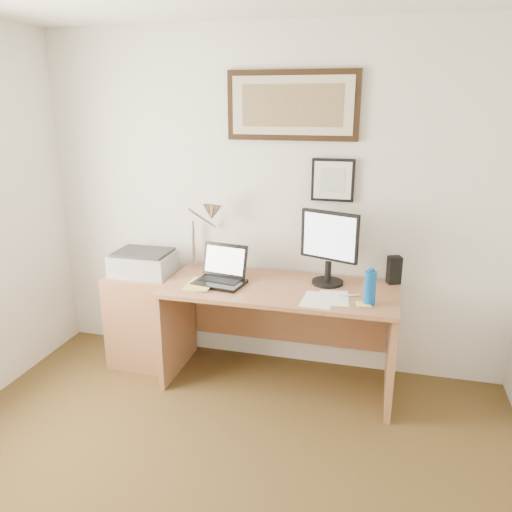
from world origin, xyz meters
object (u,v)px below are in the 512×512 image
(water_bottle, at_px, (370,288))
(desk, at_px, (281,313))
(side_cabinet, at_px, (145,319))
(laptop, at_px, (221,275))
(printer, at_px, (144,263))
(lcd_monitor, at_px, (329,244))
(book, at_px, (188,284))

(water_bottle, height_order, desk, water_bottle)
(side_cabinet, bearing_deg, laptop, -5.77)
(laptop, bearing_deg, side_cabinet, 174.23)
(side_cabinet, height_order, desk, desk)
(printer, bearing_deg, desk, 0.94)
(laptop, xyz_separation_m, lcd_monitor, (0.73, 0.15, 0.23))
(water_bottle, distance_m, laptop, 1.04)
(book, height_order, printer, printer)
(desk, bearing_deg, water_bottle, -22.43)
(desk, xyz_separation_m, lcd_monitor, (0.31, 0.05, 0.53))
(water_bottle, bearing_deg, side_cabinet, 172.64)
(water_bottle, height_order, lcd_monitor, lcd_monitor)
(book, relative_size, lcd_monitor, 0.47)
(book, height_order, desk, book)
(side_cabinet, relative_size, water_bottle, 3.32)
(water_bottle, relative_size, lcd_monitor, 0.42)
(side_cabinet, height_order, book, book)
(printer, bearing_deg, side_cabinet, -121.42)
(water_bottle, relative_size, desk, 0.14)
(desk, bearing_deg, side_cabinet, -178.11)
(laptop, bearing_deg, lcd_monitor, 11.66)
(printer, bearing_deg, laptop, -7.45)
(desk, height_order, laptop, laptop)
(desk, relative_size, laptop, 4.28)
(lcd_monitor, distance_m, printer, 1.39)
(desk, distance_m, lcd_monitor, 0.61)
(lcd_monitor, bearing_deg, water_bottle, -45.54)
(book, distance_m, lcd_monitor, 1.02)
(laptop, relative_size, lcd_monitor, 0.72)
(desk, bearing_deg, printer, -179.06)
(laptop, distance_m, printer, 0.65)
(book, height_order, laptop, laptop)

